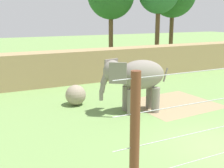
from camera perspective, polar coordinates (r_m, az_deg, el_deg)
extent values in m
plane|color=#6B8E4C|center=(11.41, 19.54, -11.49)|extent=(120.00, 120.00, 0.00)
cube|color=#937F5B|center=(15.92, 12.23, -3.88)|extent=(4.60, 4.15, 0.01)
cube|color=#997F56|center=(20.97, -4.54, 3.75)|extent=(36.00, 1.80, 2.29)
cylinder|color=gray|center=(13.75, 3.84, -3.62)|extent=(0.40, 0.40, 1.26)
cylinder|color=gray|center=(14.38, 2.88, -2.84)|extent=(0.40, 0.40, 1.26)
cylinder|color=gray|center=(14.23, 8.72, -3.15)|extent=(0.40, 0.40, 1.26)
cylinder|color=gray|center=(14.84, 7.59, -2.43)|extent=(0.40, 0.40, 1.26)
ellipsoid|color=gray|center=(13.99, 5.91, 1.90)|extent=(2.53, 1.65, 1.44)
ellipsoid|color=gray|center=(13.45, 0.12, 2.61)|extent=(1.05, 1.13, 1.04)
cube|color=gray|center=(12.97, 1.18, 2.20)|extent=(0.72, 0.54, 0.99)
cube|color=gray|center=(13.99, -0.16, 3.03)|extent=(0.81, 0.30, 0.99)
cylinder|color=gray|center=(13.43, -1.47, 0.96)|extent=(0.48, 0.36, 0.57)
cylinder|color=gray|center=(13.49, -1.90, -0.72)|extent=(0.36, 0.29, 0.53)
cylinder|color=gray|center=(13.57, -2.19, -2.26)|extent=(0.21, 0.21, 0.50)
cylinder|color=gray|center=(14.54, 10.68, 1.82)|extent=(0.29, 0.14, 0.72)
sphere|color=gray|center=(15.36, -7.29, -2.20)|extent=(1.09, 1.09, 1.09)
cylinder|color=brown|center=(6.03, 4.49, -14.64)|extent=(0.20, 0.20, 3.65)
cylinder|color=brown|center=(32.30, 11.75, 9.31)|extent=(0.44, 0.44, 4.97)
cylinder|color=brown|center=(28.89, -0.23, 8.95)|extent=(0.44, 0.44, 4.79)
cylinder|color=brown|center=(29.15, 9.03, 9.29)|extent=(0.44, 0.44, 5.27)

